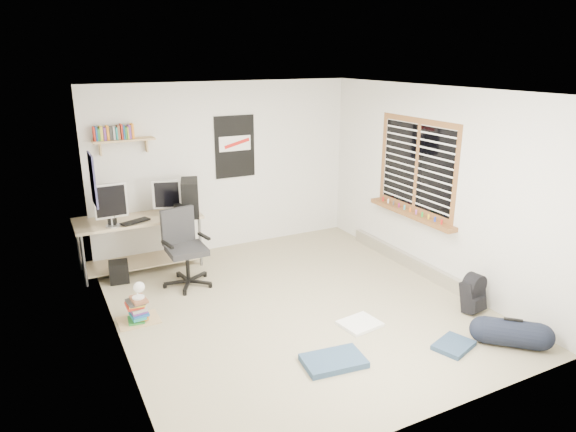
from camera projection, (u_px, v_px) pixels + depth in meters
name	position (u px, v px, depth m)	size (l,w,h in m)	color
floor	(296.00, 306.00, 6.12)	(4.00, 4.50, 0.01)	gray
ceiling	(297.00, 90.00, 5.36)	(4.00, 4.50, 0.01)	white
back_wall	(226.00, 167.00, 7.65)	(4.00, 0.01, 2.50)	silver
left_wall	(110.00, 232.00, 4.87)	(0.01, 4.50, 2.50)	silver
right_wall	(434.00, 185.00, 6.61)	(0.01, 4.50, 2.50)	silver
desk	(140.00, 243.00, 7.10)	(1.66, 0.72, 0.76)	tan
monitor_left	(111.00, 209.00, 6.53)	(0.41, 0.10, 0.45)	#B7B6BC
monitor_right	(166.00, 202.00, 6.94)	(0.36, 0.09, 0.39)	#9D9EA2
pc_tower	(190.00, 198.00, 6.97)	(0.22, 0.47, 0.49)	black
keyboard	(135.00, 221.00, 6.73)	(0.39, 0.14, 0.02)	black
speaker_left	(112.00, 218.00, 6.60)	(0.10, 0.10, 0.19)	black
speaker_right	(178.00, 211.00, 6.91)	(0.09, 0.09, 0.18)	black
office_chair	(187.00, 249.00, 6.52)	(0.65, 0.65, 1.00)	#252527
wall_shelf	(124.00, 140.00, 6.77)	(0.80, 0.22, 0.24)	tan
poster_back_wall	(235.00, 147.00, 7.61)	(0.62, 0.03, 0.92)	black
poster_left_wall	(93.00, 180.00, 5.82)	(0.02, 0.42, 0.60)	navy
window	(416.00, 166.00, 6.78)	(0.10, 1.50, 1.26)	brown
baseboard_heater	(409.00, 261.00, 7.19)	(0.08, 2.50, 0.18)	#B7B2A8
backpack	(473.00, 296.00, 5.91)	(0.27, 0.21, 0.36)	black
duffel_bag	(511.00, 333.00, 5.24)	(0.28, 0.28, 0.55)	black
tshirt	(360.00, 324.00, 5.66)	(0.42, 0.35, 0.04)	white
jeans_a	(334.00, 361.00, 4.95)	(0.59, 0.38, 0.06)	navy
jeans_b	(454.00, 345.00, 5.23)	(0.40, 0.30, 0.05)	navy
book_stack	(137.00, 309.00, 5.72)	(0.43, 0.35, 0.29)	olive
desk_lamp	(138.00, 290.00, 5.64)	(0.13, 0.22, 0.22)	white
subwoofer	(119.00, 272.00, 6.72)	(0.24, 0.24, 0.27)	black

